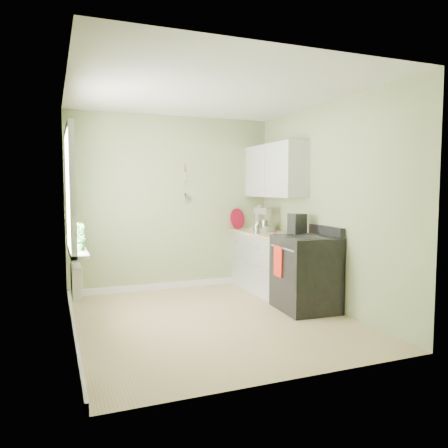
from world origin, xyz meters
name	(u,v)px	position (x,y,z in m)	size (l,w,h in m)	color
floor	(212,320)	(0.00, 0.00, -0.01)	(3.20, 3.60, 0.02)	tan
ceiling	(212,91)	(0.00, 0.00, 2.71)	(3.20, 3.60, 0.02)	white
wall_back	(173,203)	(0.00, 1.81, 1.35)	(3.20, 0.02, 2.70)	#8B9968
wall_left	(68,211)	(-1.61, 0.00, 1.35)	(0.02, 3.60, 2.70)	#8B9968
wall_right	(327,206)	(1.61, 0.00, 1.35)	(0.02, 3.60, 2.70)	#8B9968
base_cabinets	(270,264)	(1.30, 1.00, 0.43)	(0.60, 1.60, 0.87)	silver
countertop	(270,234)	(1.29, 1.00, 0.89)	(0.64, 1.60, 0.04)	tan
upper_cabinets	(275,171)	(1.43, 1.10, 1.85)	(0.35, 1.40, 0.80)	silver
window	(69,191)	(-1.58, 0.30, 1.55)	(0.06, 1.14, 1.44)	white
window_sill	(78,251)	(-1.51, 0.30, 0.88)	(0.18, 1.14, 0.04)	white
radiator	(76,281)	(-1.54, 0.25, 0.55)	(0.12, 0.50, 0.35)	white
wall_utensils	(185,189)	(0.20, 1.78, 1.56)	(0.02, 0.14, 0.58)	tan
stove	(306,273)	(1.28, -0.04, 0.49)	(0.74, 0.83, 1.09)	black
stand_mixer	(263,220)	(1.33, 1.30, 1.08)	(0.28, 0.37, 0.41)	#B2B2B7
kettle	(257,228)	(1.05, 0.94, 1.00)	(0.18, 0.11, 0.18)	silver
coffee_maker	(297,226)	(1.34, 0.30, 1.07)	(0.20, 0.21, 0.33)	black
red_tray	(237,219)	(1.07, 1.72, 1.08)	(0.34, 0.34, 0.02)	#A30F2C
jar	(274,234)	(1.07, 0.46, 0.95)	(0.07, 0.07, 0.08)	tan
plant_a	(79,238)	(-1.50, 0.13, 1.05)	(0.15, 0.11, 0.29)	#2D632A
plant_b	(79,237)	(-1.50, 0.18, 1.05)	(0.16, 0.13, 0.30)	#2D632A
plant_c	(77,234)	(-1.50, 0.59, 1.05)	(0.16, 0.16, 0.29)	#2D632A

